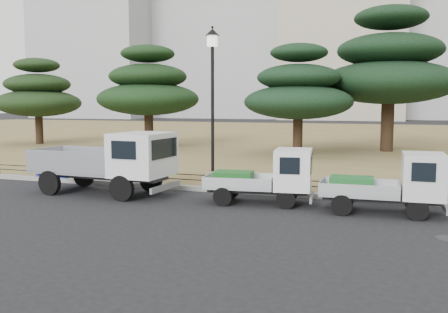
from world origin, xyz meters
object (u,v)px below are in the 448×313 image
at_px(truck_kei_front, 267,177).
at_px(truck_kei_rear, 391,183).
at_px(truck_large, 110,160).
at_px(tarp_pile, 60,167).
at_px(street_lamp, 212,81).

bearing_deg(truck_kei_front, truck_kei_rear, -10.73).
bearing_deg(truck_kei_rear, truck_kei_front, 174.62).
distance_m(truck_large, truck_kei_rear, 8.89).
xyz_separation_m(truck_kei_front, truck_kei_rear, (3.55, -0.20, 0.01)).
relative_size(truck_kei_rear, tarp_pile, 2.25).
bearing_deg(truck_kei_front, truck_large, 174.75).
xyz_separation_m(truck_large, street_lamp, (2.94, 1.88, 2.63)).
height_order(truck_large, truck_kei_rear, truck_large).
xyz_separation_m(truck_large, truck_kei_front, (5.34, 0.20, -0.33)).
distance_m(truck_kei_rear, tarp_pile, 12.66).
height_order(truck_large, truck_kei_front, truck_large).
height_order(truck_kei_rear, street_lamp, street_lamp).
bearing_deg(tarp_pile, truck_large, -29.65).
distance_m(street_lamp, tarp_pile, 7.32).
height_order(truck_kei_front, street_lamp, street_lamp).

